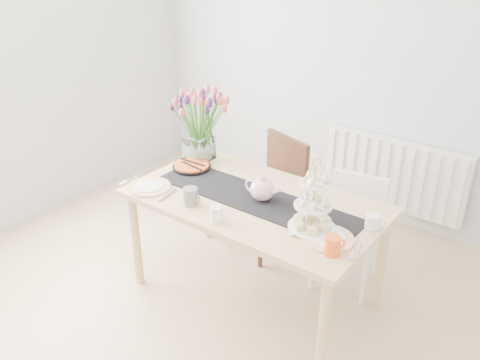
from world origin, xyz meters
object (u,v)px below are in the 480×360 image
Objects in this scene: chair_white at (352,223)px; cream_jug at (373,222)px; radiator at (394,174)px; mug_orange at (332,246)px; cake_stand at (313,211)px; teapot at (262,190)px; tart_tin at (192,167)px; mug_grey at (190,196)px; plate_right at (327,239)px; tulip_vase at (198,113)px; dining_table at (255,209)px; plate_left at (149,187)px; chair_brown at (274,186)px; mug_white at (216,214)px.

cream_jug is (0.31, -0.46, 0.34)m from chair_white.
mug_orange is at bearing -79.63° from radiator.
cake_stand reaches higher than radiator.
teapot is (-0.42, 0.11, -0.04)m from cake_stand.
tart_tin is 0.52m from mug_grey.
mug_grey is 0.88m from plate_right.
tulip_vase reaches higher than cake_stand.
chair_white is (0.42, 0.58, -0.22)m from dining_table.
plate_left is at bearing -85.38° from tulip_vase.
dining_table is at bearing -167.77° from teapot.
radiator and dining_table have the same top height.
cake_stand is (0.11, -1.59, 0.41)m from radiator.
cream_jug reaches higher than radiator.
mug_grey is at bearing -164.96° from cake_stand.
plate_left is 1.25m from plate_right.
mug_orange is (-0.06, -0.37, 0.01)m from cream_jug.
teapot is at bearing 165.66° from cake_stand.
chair_brown is at bearing 135.47° from cake_stand.
plate_left is at bearing 124.44° from mug_orange.
mug_white reaches higher than dining_table.
plate_left is (0.05, -0.56, -0.35)m from tulip_vase.
cream_jug reaches higher than chair_white.
teapot reaches higher than plate_left.
mug_orange is at bearing -20.27° from dining_table.
radiator is 1.55m from dining_table.
tulip_vase is 2.35× the size of tart_tin.
radiator is 1.85× the size of tulip_vase.
dining_table is at bearing -175.11° from cream_jug.
teapot is at bearing -46.31° from chair_brown.
cake_stand is at bearing -145.96° from cream_jug.
radiator is 11.64× the size of mug_orange.
dining_table is (-0.35, -1.49, 0.22)m from radiator.
mug_orange reaches higher than cream_jug.
teapot is 0.67m from tart_tin.
teapot is 0.37m from mug_white.
chair_white is (0.07, -0.92, -0.00)m from radiator.
teapot reaches higher than plate_right.
mug_grey reaches higher than cream_jug.
teapot is 2.42× the size of mug_orange.
tulip_vase reaches higher than tart_tin.
radiator is 1.91m from mug_white.
plate_left is (-0.62, 0.06, -0.04)m from mug_white.
mug_orange is at bearing -25.46° from chair_brown.
dining_table is 5.82× the size of tart_tin.
chair_brown is 1.12m from cream_jug.
cake_stand is 1.44× the size of tart_tin.
dining_table is 0.75m from cream_jug.
plate_right is (0.13, -0.05, -0.11)m from cake_stand.
teapot is 0.45m from mug_grey.
dining_table is 0.42m from mug_grey.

